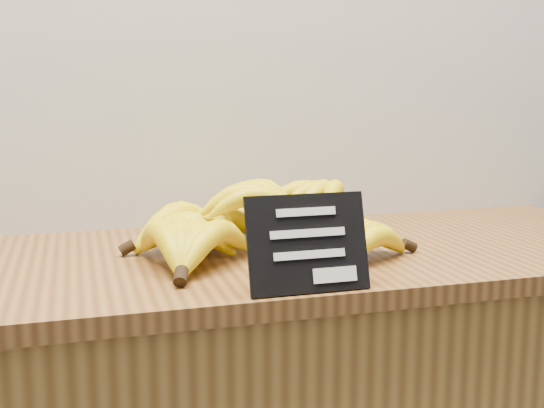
{
  "coord_description": "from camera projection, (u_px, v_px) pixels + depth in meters",
  "views": [
    {
      "loc": [
        -0.48,
        1.65,
        1.21
      ],
      "look_at": [
        -0.17,
        2.7,
        1.02
      ],
      "focal_mm": 45.0,
      "sensor_mm": 36.0,
      "label": 1
    }
  ],
  "objects": [
    {
      "name": "counter_top",
      "position": [
        264.0,
        259.0,
        1.18
      ],
      "size": [
        1.45,
        0.54,
        0.03
      ],
      "primitive_type": "cube",
      "color": "brown",
      "rests_on": "counter"
    },
    {
      "name": "chalkboard_sign",
      "position": [
        308.0,
        243.0,
        0.94
      ],
      "size": [
        0.17,
        0.05,
        0.13
      ],
      "primitive_type": "cube",
      "rotation": [
        -0.29,
        0.0,
        0.0
      ],
      "color": "black",
      "rests_on": "counter_top"
    },
    {
      "name": "banana_pile",
      "position": [
        244.0,
        226.0,
        1.15
      ],
      "size": [
        0.53,
        0.42,
        0.12
      ],
      "color": "yellow",
      "rests_on": "counter_top"
    }
  ]
}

